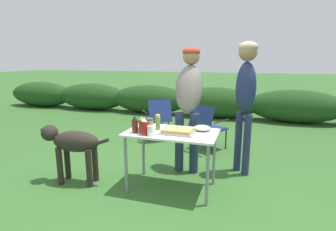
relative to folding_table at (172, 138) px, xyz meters
name	(u,v)px	position (x,y,z in m)	size (l,w,h in m)	color
ground_plane	(171,188)	(0.00, 0.00, -0.66)	(60.00, 60.00, 0.00)	#336028
shrub_hedge	(217,102)	(0.00, 4.35, -0.24)	(14.40, 0.90, 0.84)	#1E4219
folding_table	(172,138)	(0.00, 0.00, 0.00)	(1.10, 0.64, 0.74)	white
food_tray	(178,131)	(0.09, -0.04, 0.10)	(0.39, 0.28, 0.06)	#9E9EA3
plate_stack	(143,127)	(-0.38, 0.01, 0.10)	(0.22, 0.22, 0.04)	white
mixing_bowl	(202,128)	(0.34, 0.17, 0.11)	(0.22, 0.22, 0.06)	#ADBC99
paper_cup_stack	(151,131)	(-0.18, -0.23, 0.13)	(0.08, 0.08, 0.12)	white
ketchup_bottle	(144,127)	(-0.26, -0.23, 0.18)	(0.07, 0.07, 0.21)	red
bbq_sauce_bottle	(135,125)	(-0.41, -0.17, 0.17)	(0.07, 0.07, 0.20)	#562314
relish_jar	(158,122)	(-0.19, 0.04, 0.17)	(0.06, 0.06, 0.19)	olive
spice_jar	(150,126)	(-0.21, -0.16, 0.17)	(0.08, 0.08, 0.19)	#B2893D
beer_bottle	(142,125)	(-0.32, -0.17, 0.18)	(0.07, 0.07, 0.21)	brown
standing_person_in_navy_coat	(189,94)	(0.05, 0.68, 0.45)	(0.41, 0.54, 1.78)	#232D4C
standing_person_in_red_jacket	(246,90)	(0.82, 0.76, 0.53)	(0.38, 0.38, 1.83)	#232D4C
dog	(72,144)	(-1.28, -0.22, -0.13)	(0.98, 0.35, 0.77)	#28231E
camp_chair_green_behind_table	(158,117)	(-0.87, 1.91, -0.20)	(0.73, 0.75, 0.83)	navy
camp_chair_near_hedge	(207,125)	(0.19, 1.54, -0.20)	(0.69, 0.74, 0.83)	navy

